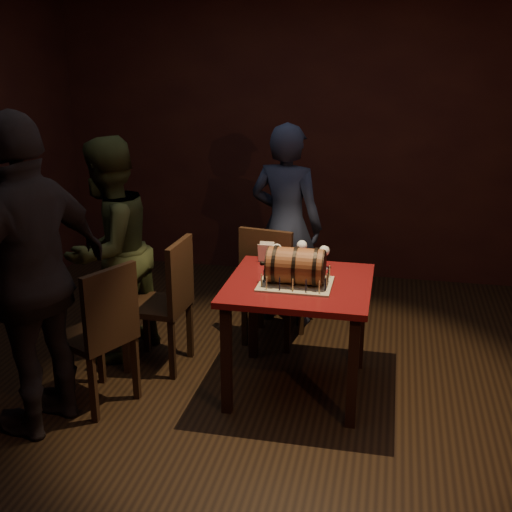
# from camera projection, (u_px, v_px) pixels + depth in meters

# --- Properties ---
(room_shell) EXTENTS (5.04, 5.04, 2.80)m
(room_shell) POSITION_uv_depth(u_px,v_px,m) (265.00, 185.00, 3.69)
(room_shell) COLOR black
(room_shell) RESTS_ON ground
(pub_table) EXTENTS (0.90, 0.90, 0.75)m
(pub_table) POSITION_uv_depth(u_px,v_px,m) (299.00, 298.00, 4.07)
(pub_table) COLOR #4A0C0F
(pub_table) RESTS_ON ground
(cake_board) EXTENTS (0.45, 0.35, 0.01)m
(cake_board) POSITION_uv_depth(u_px,v_px,m) (295.00, 284.00, 3.99)
(cake_board) COLOR gray
(cake_board) RESTS_ON pub_table
(barrel_cake) EXTENTS (0.41, 0.24, 0.24)m
(barrel_cake) POSITION_uv_depth(u_px,v_px,m) (296.00, 266.00, 3.95)
(barrel_cake) COLOR brown
(barrel_cake) RESTS_ON cake_board
(birthday_candles) EXTENTS (0.40, 0.30, 0.09)m
(birthday_candles) POSITION_uv_depth(u_px,v_px,m) (296.00, 277.00, 3.97)
(birthday_candles) COLOR #D5C07F
(birthday_candles) RESTS_ON cake_board
(wine_glass_left) EXTENTS (0.07, 0.07, 0.16)m
(wine_glass_left) POSITION_uv_depth(u_px,v_px,m) (277.00, 250.00, 4.28)
(wine_glass_left) COLOR silver
(wine_glass_left) RESTS_ON pub_table
(wine_glass_mid) EXTENTS (0.07, 0.07, 0.16)m
(wine_glass_mid) POSITION_uv_depth(u_px,v_px,m) (302.00, 247.00, 4.36)
(wine_glass_mid) COLOR silver
(wine_glass_mid) RESTS_ON pub_table
(wine_glass_right) EXTENTS (0.07, 0.07, 0.16)m
(wine_glass_right) POSITION_uv_depth(u_px,v_px,m) (324.00, 252.00, 4.24)
(wine_glass_right) COLOR silver
(wine_glass_right) RESTS_ON pub_table
(pint_of_ale) EXTENTS (0.07, 0.07, 0.15)m
(pint_of_ale) POSITION_uv_depth(u_px,v_px,m) (289.00, 261.00, 4.21)
(pint_of_ale) COLOR silver
(pint_of_ale) RESTS_ON pub_table
(menu_card) EXTENTS (0.10, 0.05, 0.13)m
(menu_card) POSITION_uv_depth(u_px,v_px,m) (266.00, 253.00, 4.40)
(menu_card) COLOR white
(menu_card) RESTS_ON pub_table
(chair_back) EXTENTS (0.46, 0.46, 0.93)m
(chair_back) POSITION_uv_depth(u_px,v_px,m) (270.00, 279.00, 4.74)
(chair_back) COLOR black
(chair_back) RESTS_ON ground
(chair_left_rear) EXTENTS (0.42, 0.42, 0.93)m
(chair_left_rear) POSITION_uv_depth(u_px,v_px,m) (167.00, 297.00, 4.40)
(chair_left_rear) COLOR black
(chair_left_rear) RESTS_ON ground
(chair_left_front) EXTENTS (0.53, 0.53, 0.93)m
(chair_left_front) POSITION_uv_depth(u_px,v_px,m) (102.00, 329.00, 3.91)
(chair_left_front) COLOR black
(chair_left_front) RESTS_ON ground
(person_back) EXTENTS (0.66, 0.50, 1.62)m
(person_back) POSITION_uv_depth(u_px,v_px,m) (286.00, 226.00, 5.07)
(person_back) COLOR #1C2339
(person_back) RESTS_ON ground
(person_left_rear) EXTENTS (0.78, 0.90, 1.59)m
(person_left_rear) POSITION_uv_depth(u_px,v_px,m) (109.00, 251.00, 4.49)
(person_left_rear) COLOR #32381C
(person_left_rear) RESTS_ON ground
(person_left_front) EXTENTS (0.73, 1.17, 1.86)m
(person_left_front) POSITION_uv_depth(u_px,v_px,m) (33.00, 278.00, 3.59)
(person_left_front) COLOR black
(person_left_front) RESTS_ON ground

